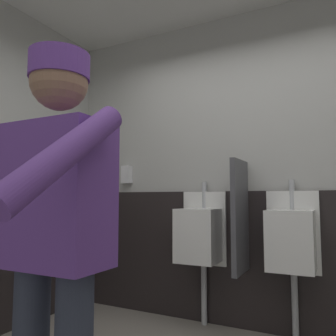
{
  "coord_description": "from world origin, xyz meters",
  "views": [
    {
      "loc": [
        0.62,
        -1.41,
        1.09
      ],
      "look_at": [
        -0.19,
        0.18,
        1.25
      ],
      "focal_mm": 36.17,
      "sensor_mm": 36.0,
      "label": 1
    }
  ],
  "objects_px": {
    "urinal_left": "(200,235)",
    "soap_dispenser": "(127,175)",
    "person": "(53,223)",
    "urinal_middle": "(291,239)"
  },
  "relations": [
    {
      "from": "urinal_left",
      "to": "soap_dispenser",
      "type": "height_order",
      "value": "soap_dispenser"
    },
    {
      "from": "person",
      "to": "soap_dispenser",
      "type": "bearing_deg",
      "value": 116.33
    },
    {
      "from": "person",
      "to": "soap_dispenser",
      "type": "xyz_separation_m",
      "value": [
        -0.94,
        1.9,
        0.34
      ]
    },
    {
      "from": "urinal_middle",
      "to": "person",
      "type": "xyz_separation_m",
      "value": [
        -0.65,
        -1.79,
        0.22
      ]
    },
    {
      "from": "urinal_left",
      "to": "soap_dispenser",
      "type": "relative_size",
      "value": 6.89
    },
    {
      "from": "urinal_left",
      "to": "soap_dispenser",
      "type": "bearing_deg",
      "value": 171.94
    },
    {
      "from": "urinal_left",
      "to": "person",
      "type": "bearing_deg",
      "value": -86.82
    },
    {
      "from": "soap_dispenser",
      "to": "person",
      "type": "bearing_deg",
      "value": -63.67
    },
    {
      "from": "soap_dispenser",
      "to": "urinal_middle",
      "type": "bearing_deg",
      "value": -4.29
    },
    {
      "from": "person",
      "to": "soap_dispenser",
      "type": "relative_size",
      "value": 9.31
    }
  ]
}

